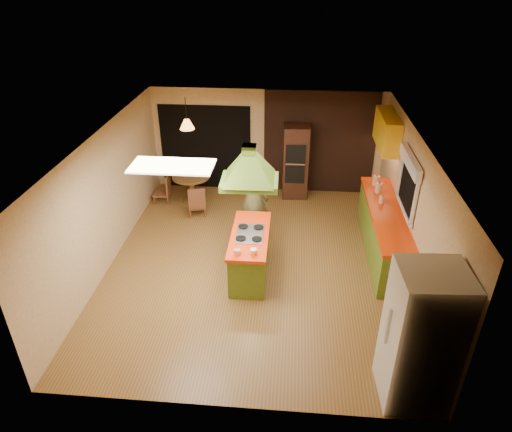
# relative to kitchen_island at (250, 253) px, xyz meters

# --- Properties ---
(ground) EXTENTS (6.50, 6.50, 0.00)m
(ground) POSITION_rel_kitchen_island_xyz_m (0.07, 0.31, -0.42)
(ground) COLOR brown
(ground) RESTS_ON ground
(room_walls) EXTENTS (5.50, 6.50, 6.50)m
(room_walls) POSITION_rel_kitchen_island_xyz_m (0.07, 0.31, 0.83)
(room_walls) COLOR beige
(room_walls) RESTS_ON ground
(ceiling_plane) EXTENTS (6.50, 6.50, 0.00)m
(ceiling_plane) POSITION_rel_kitchen_island_xyz_m (0.07, 0.31, 2.08)
(ceiling_plane) COLOR silver
(ceiling_plane) RESTS_ON room_walls
(brick_panel) EXTENTS (2.64, 0.03, 2.50)m
(brick_panel) POSITION_rel_kitchen_island_xyz_m (1.32, 3.54, 0.83)
(brick_panel) COLOR #381E14
(brick_panel) RESTS_ON ground
(nook_opening) EXTENTS (2.20, 0.03, 2.10)m
(nook_opening) POSITION_rel_kitchen_island_xyz_m (-1.43, 3.54, 0.63)
(nook_opening) COLOR black
(nook_opening) RESTS_ON ground
(right_counter) EXTENTS (0.62, 3.05, 0.92)m
(right_counter) POSITION_rel_kitchen_island_xyz_m (2.52, 0.91, 0.04)
(right_counter) COLOR olive
(right_counter) RESTS_ON ground
(upper_cabinets) EXTENTS (0.34, 1.40, 0.70)m
(upper_cabinets) POSITION_rel_kitchen_island_xyz_m (2.64, 2.51, 1.53)
(upper_cabinets) COLOR yellow
(upper_cabinets) RESTS_ON room_walls
(window_right) EXTENTS (0.12, 1.35, 1.06)m
(window_right) POSITION_rel_kitchen_island_xyz_m (2.77, 0.71, 1.35)
(window_right) COLOR black
(window_right) RESTS_ON room_walls
(fluor_panel) EXTENTS (1.20, 0.60, 0.03)m
(fluor_panel) POSITION_rel_kitchen_island_xyz_m (-1.03, -0.89, 2.06)
(fluor_panel) COLOR white
(fluor_panel) RESTS_ON ceiling_plane
(kitchen_island) EXTENTS (0.68, 1.66, 0.85)m
(kitchen_island) POSITION_rel_kitchen_island_xyz_m (0.00, 0.00, 0.00)
(kitchen_island) COLOR olive
(kitchen_island) RESTS_ON ground
(range_hood) EXTENTS (0.96, 0.71, 0.78)m
(range_hood) POSITION_rel_kitchen_island_xyz_m (0.00, -0.00, 1.83)
(range_hood) COLOR #4F6F1B
(range_hood) RESTS_ON ceiling_plane
(man) EXTENTS (0.68, 0.47, 1.79)m
(man) POSITION_rel_kitchen_island_xyz_m (-0.05, 1.18, 0.47)
(man) COLOR brown
(man) RESTS_ON ground
(refrigerator) EXTENTS (0.86, 0.82, 1.99)m
(refrigerator) POSITION_rel_kitchen_island_xyz_m (2.38, -2.49, 0.57)
(refrigerator) COLOR silver
(refrigerator) RESTS_ON ground
(wall_oven) EXTENTS (0.62, 0.63, 1.77)m
(wall_oven) POSITION_rel_kitchen_island_xyz_m (0.76, 3.26, 0.46)
(wall_oven) COLOR #412215
(wall_oven) RESTS_ON ground
(dining_table) EXTENTS (0.88, 0.88, 0.67)m
(dining_table) POSITION_rel_kitchen_island_xyz_m (-1.66, 2.73, 0.04)
(dining_table) COLOR brown
(dining_table) RESTS_ON ground
(chair_left) EXTENTS (0.38, 0.38, 0.69)m
(chair_left) POSITION_rel_kitchen_island_xyz_m (-2.36, 2.63, -0.08)
(chair_left) COLOR brown
(chair_left) RESTS_ON ground
(chair_near) EXTENTS (0.48, 0.48, 0.72)m
(chair_near) POSITION_rel_kitchen_island_xyz_m (-1.41, 2.08, -0.06)
(chair_near) COLOR brown
(chair_near) RESTS_ON ground
(pendant_lamp) EXTENTS (0.33, 0.33, 0.21)m
(pendant_lamp) POSITION_rel_kitchen_island_xyz_m (-1.66, 2.73, 1.48)
(pendant_lamp) COLOR #FF9E3F
(pendant_lamp) RESTS_ON ceiling_plane
(canister_large) EXTENTS (0.15, 0.15, 0.21)m
(canister_large) POSITION_rel_kitchen_island_xyz_m (2.47, 1.69, 0.60)
(canister_large) COLOR beige
(canister_large) RESTS_ON right_counter
(canister_medium) EXTENTS (0.17, 0.17, 0.21)m
(canister_medium) POSITION_rel_kitchen_island_xyz_m (2.47, 2.04, 0.60)
(canister_medium) COLOR beige
(canister_medium) RESTS_ON right_counter
(canister_small) EXTENTS (0.12, 0.12, 0.14)m
(canister_small) POSITION_rel_kitchen_island_xyz_m (2.47, 1.23, 0.57)
(canister_small) COLOR beige
(canister_small) RESTS_ON right_counter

